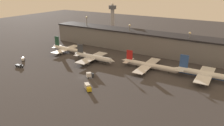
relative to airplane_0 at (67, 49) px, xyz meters
name	(u,v)px	position (x,y,z in m)	size (l,w,h in m)	color
ground	(82,78)	(48.30, -37.70, -3.15)	(600.00, 600.00, 0.00)	#383538
terminal_building	(134,40)	(48.30, 38.83, 6.16)	(171.55, 20.01, 18.50)	slate
airplane_0	(67,49)	(0.00, 0.00, 0.00)	(35.12, 30.67, 13.55)	white
airplane_1	(93,58)	(35.97, -8.12, 0.42)	(39.78, 32.88, 12.45)	silver
airplane_2	(149,65)	(80.25, -0.07, -0.08)	(46.53, 36.60, 12.04)	silver
airplane_3	(207,75)	(119.29, 2.35, 0.45)	(46.23, 32.42, 14.45)	white
service_vehicle_0	(90,75)	(52.70, -34.58, -1.21)	(5.06, 5.34, 3.55)	#282D38
service_vehicle_1	(23,59)	(-14.38, -35.63, -1.52)	(5.21, 4.96, 2.77)	white
service_vehicle_2	(88,87)	(62.81, -49.83, -1.15)	(7.33, 6.33, 3.60)	gold
service_vehicle_3	(19,66)	(-3.56, -47.02, -1.94)	(6.71, 2.89, 2.56)	#282D38
lamp_post_0	(87,27)	(-3.60, 35.18, 14.57)	(1.80, 1.80, 28.32)	slate
lamp_post_1	(129,34)	(45.34, 35.18, 12.49)	(1.80, 1.80, 24.52)	slate
lamp_post_2	(189,42)	(98.31, 35.18, 11.85)	(1.80, 1.80, 23.35)	slate
control_tower	(112,16)	(-3.98, 85.37, 18.89)	(9.00, 9.00, 37.62)	#99999E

